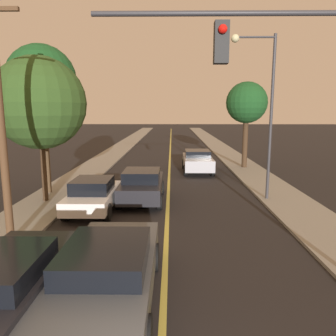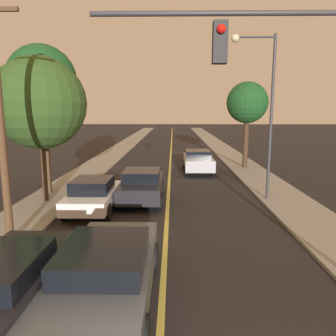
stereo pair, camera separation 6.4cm
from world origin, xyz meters
name	(u,v)px [view 1 (the left image)]	position (x,y,z in m)	size (l,w,h in m)	color
road_surface	(170,146)	(0.00, 36.00, 0.01)	(8.74, 80.00, 0.01)	black
sidewalk_left	(124,146)	(-5.62, 36.00, 0.06)	(2.50, 80.00, 0.12)	gray
sidewalk_right	(217,146)	(5.62, 36.00, 0.06)	(2.50, 80.00, 0.12)	gray
car_near_lane_front	(108,271)	(-1.22, 3.46, 0.78)	(2.11, 5.04, 1.46)	#474C51
car_near_lane_second	(142,185)	(-1.22, 11.83, 0.80)	(1.99, 4.31, 1.53)	black
car_outer_lane_front	(3,288)	(-3.15, 2.70, 0.81)	(2.00, 4.54, 1.54)	black
car_outer_lane_second	(93,194)	(-3.15, 10.24, 0.75)	(1.90, 4.09, 1.44)	white
car_far_oncoming	(198,161)	(1.97, 19.30, 0.81)	(2.03, 4.41, 1.53)	#A5A8B2
traffic_signal_mast	(306,95)	(3.23, 4.43, 4.61)	(6.46, 0.42, 6.48)	#333338
streetlamp_right	(262,96)	(4.26, 12.01, 4.90)	(2.01, 0.36, 7.47)	#333338
utility_pole_left	(0,117)	(-4.97, 6.66, 4.07)	(1.60, 0.24, 7.58)	#513823
tree_left_near	(39,103)	(-5.71, 11.52, 4.57)	(4.10, 4.10, 6.51)	#3D2B1C
tree_left_far	(42,80)	(-6.15, 13.09, 5.71)	(3.31, 3.31, 7.28)	#4C3823
tree_right_near	(247,103)	(5.54, 20.76, 4.76)	(2.95, 2.95, 6.17)	#3D2B1C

